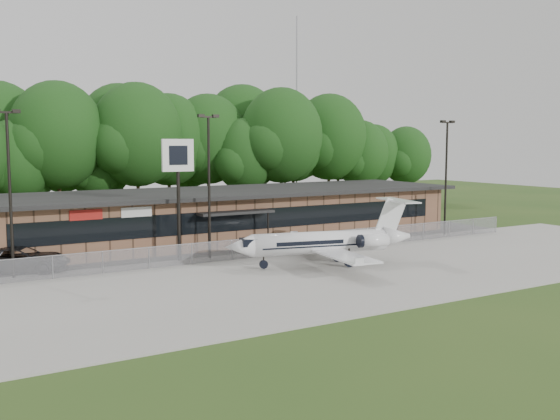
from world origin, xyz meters
TOP-DOWN VIEW (x-y plane):
  - ground at (0.00, 0.00)m, footprint 160.00×160.00m
  - apron at (0.00, 8.00)m, footprint 64.00×18.00m
  - parking_lot at (0.00, 19.50)m, footprint 50.00×9.00m
  - terminal at (-0.00, 23.94)m, footprint 41.00×11.65m
  - fence at (0.00, 15.00)m, footprint 46.00×0.04m
  - treeline at (0.00, 42.00)m, footprint 72.00×12.00m
  - radio_mast at (22.00, 48.00)m, footprint 0.20×0.20m
  - light_pole_left at (-18.00, 16.50)m, footprint 1.55×0.30m
  - light_pole_mid at (-5.00, 16.50)m, footprint 1.55×0.30m
  - light_pole_right at (18.00, 16.50)m, footprint 1.55×0.30m
  - business_jet at (0.61, 10.05)m, footprint 13.20×11.87m
  - suv at (-17.30, 18.34)m, footprint 6.58×5.04m
  - pole_sign at (-7.19, 16.79)m, footprint 2.24×0.36m

SIDE VIEW (x-z plane):
  - ground at x=0.00m, z-range 0.00..0.00m
  - parking_lot at x=0.00m, z-range 0.00..0.06m
  - apron at x=0.00m, z-range 0.00..0.08m
  - fence at x=0.00m, z-range 0.02..1.54m
  - suv at x=-17.30m, z-range 0.00..1.66m
  - business_jet at x=0.61m, z-range -0.64..3.83m
  - terminal at x=0.00m, z-range 0.03..4.33m
  - light_pole_left at x=-18.00m, z-range 0.86..11.09m
  - light_pole_mid at x=-5.00m, z-range 0.86..11.09m
  - light_pole_right at x=18.00m, z-range 0.86..11.09m
  - pole_sign at x=-7.19m, z-range 2.26..10.77m
  - treeline at x=0.00m, z-range 0.00..15.00m
  - radio_mast at x=22.00m, z-range 0.00..25.00m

